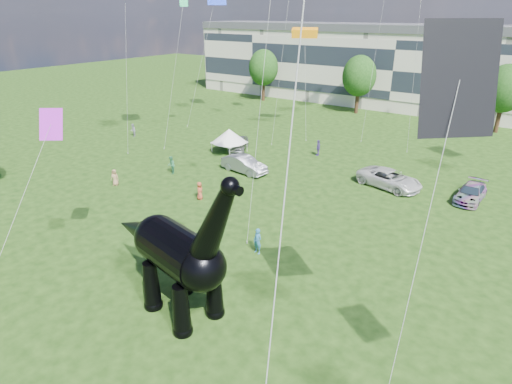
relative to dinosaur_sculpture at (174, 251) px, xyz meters
The scene contains 12 objects.
ground 4.02m from the dinosaur_sculpture, 83.19° to the right, with size 220.00×220.00×0.00m, color #16330C.
terrace_row 60.64m from the dinosaur_sculpture, 97.37° to the left, with size 78.00×11.00×12.00m, color beige.
tree_far_left 59.19m from the dinosaur_sculpture, 120.23° to the left, with size 5.20×5.20×9.44m.
tree_mid_left 52.50m from the dinosaur_sculpture, 102.98° to the left, with size 5.20×5.20×9.44m.
tree_mid_right 51.82m from the dinosaur_sculpture, 80.85° to the left, with size 5.20×5.20×9.44m.
dinosaur_sculpture is the anchor object (origin of this frame).
car_silver 28.95m from the dinosaur_sculpture, 121.25° to the left, with size 1.86×4.63×1.58m, color #A4A2A7.
car_grey 21.73m from the dinosaur_sculpture, 117.44° to the left, with size 1.76×5.05×1.66m, color gray.
car_white 24.10m from the dinosaur_sculpture, 81.95° to the left, with size 2.76×5.98×1.66m, color silver.
car_dark 26.99m from the dinosaur_sculpture, 67.93° to the left, with size 1.97×4.84×1.40m, color #595960.
gazebo_left 28.13m from the dinosaur_sculpture, 123.20° to the left, with size 4.26×4.26×2.72m.
visitors 19.42m from the dinosaur_sculpture, 105.31° to the left, with size 51.07×25.48×1.80m.
Camera 1 is at (14.49, -11.28, 15.09)m, focal length 30.00 mm.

